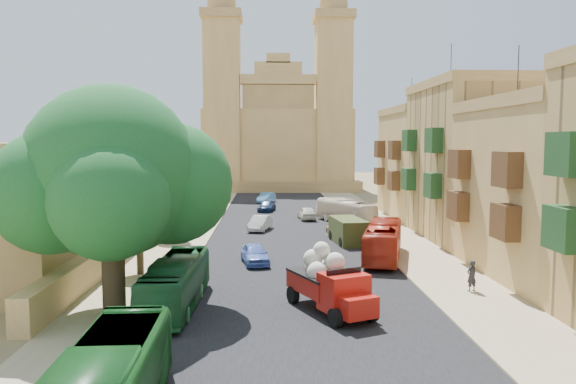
{
  "coord_description": "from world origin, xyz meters",
  "views": [
    {
      "loc": [
        -1.8,
        -23.74,
        8.48
      ],
      "look_at": [
        0.0,
        26.0,
        4.0
      ],
      "focal_mm": 35.0,
      "sensor_mm": 36.0,
      "label": 1
    }
  ],
  "objects": [
    {
      "name": "pedestrian_c",
      "position": [
        7.63,
        20.33,
        0.96
      ],
      "size": [
        0.51,
        1.14,
        1.93
      ],
      "primitive_type": "imported",
      "rotation": [
        0.0,
        0.0,
        4.75
      ],
      "color": "#303031",
      "rests_on": "ground"
    },
    {
      "name": "pedestrian_a",
      "position": [
        9.73,
        7.06,
        0.89
      ],
      "size": [
        0.77,
        0.66,
        1.79
      ],
      "primitive_type": "imported",
      "rotation": [
        0.0,
        0.0,
        3.56
      ],
      "color": "black",
      "rests_on": "ground"
    },
    {
      "name": "car_white_b",
      "position": [
        2.42,
        36.83,
        0.71
      ],
      "size": [
        2.08,
        4.3,
        1.42
      ],
      "primitive_type": "imported",
      "rotation": [
        0.0,
        0.0,
        3.24
      ],
      "color": "silver",
      "rests_on": "ground"
    },
    {
      "name": "west_building_mid",
      "position": [
        -18.0,
        44.0,
        5.0
      ],
      "size": [
        10.0,
        22.0,
        10.0
      ],
      "primitive_type": "cube",
      "color": "tan",
      "rests_on": "ground"
    },
    {
      "name": "sidewalk_east",
      "position": [
        9.5,
        30.0,
        0.01
      ],
      "size": [
        5.0,
        140.0,
        0.01
      ],
      "primitive_type": "cube",
      "color": "tan",
      "rests_on": "ground"
    },
    {
      "name": "car_cream",
      "position": [
        4.97,
        24.88,
        0.7
      ],
      "size": [
        3.39,
        5.4,
        1.39
      ],
      "primitive_type": "imported",
      "rotation": [
        0.0,
        0.0,
        3.37
      ],
      "color": "#FCDCAD",
      "rests_on": "ground"
    },
    {
      "name": "car_white_a",
      "position": [
        -2.54,
        29.42,
        0.7
      ],
      "size": [
        2.47,
        4.48,
        1.4
      ],
      "primitive_type": "imported",
      "rotation": [
        0.0,
        0.0,
        -0.25
      ],
      "color": "silver",
      "rests_on": "ground"
    },
    {
      "name": "bus_cream_east",
      "position": [
        6.26,
        33.72,
        1.27
      ],
      "size": [
        5.48,
        9.21,
        2.53
      ],
      "primitive_type": "imported",
      "rotation": [
        0.0,
        0.0,
        3.54
      ],
      "color": "beige",
      "rests_on": "ground"
    },
    {
      "name": "sidewalk_west",
      "position": [
        -9.5,
        30.0,
        0.01
      ],
      "size": [
        5.0,
        140.0,
        0.01
      ],
      "primitive_type": "cube",
      "color": "tan",
      "rests_on": "ground"
    },
    {
      "name": "car_blue_a",
      "position": [
        -2.72,
        14.7,
        0.7
      ],
      "size": [
        2.36,
        4.33,
        1.4
      ],
      "primitive_type": "imported",
      "rotation": [
        0.0,
        0.0,
        0.18
      ],
      "color": "#5576CD",
      "rests_on": "ground"
    },
    {
      "name": "bus_red_east",
      "position": [
        6.5,
        15.86,
        1.34
      ],
      "size": [
        4.65,
        9.87,
        2.68
      ],
      "primitive_type": "imported",
      "rotation": [
        0.0,
        0.0,
        2.88
      ],
      "color": "#B02917",
      "rests_on": "ground"
    },
    {
      "name": "west_building_low",
      "position": [
        -18.0,
        18.0,
        4.2
      ],
      "size": [
        10.0,
        28.0,
        8.4
      ],
      "primitive_type": "cube",
      "color": "olive",
      "rests_on": "ground"
    },
    {
      "name": "townhouse_b",
      "position": [
        15.95,
        11.0,
        5.66
      ],
      "size": [
        9.0,
        14.0,
        14.9
      ],
      "color": "#AD894E",
      "rests_on": "ground"
    },
    {
      "name": "bus_green_north",
      "position": [
        -6.5,
        4.47,
        1.29
      ],
      "size": [
        2.45,
        9.33,
        2.58
      ],
      "primitive_type": "imported",
      "rotation": [
        0.0,
        0.0,
        -0.03
      ],
      "color": "#1B572A",
      "rests_on": "ground"
    },
    {
      "name": "west_wall",
      "position": [
        -12.5,
        20.0,
        0.9
      ],
      "size": [
        1.0,
        40.0,
        1.8
      ],
      "primitive_type": "cube",
      "color": "#AD894E",
      "rests_on": "ground"
    },
    {
      "name": "car_blue_b",
      "position": [
        -2.03,
        53.72,
        0.72
      ],
      "size": [
        2.78,
        4.62,
        1.44
      ],
      "primitive_type": "imported",
      "rotation": [
        0.0,
        0.0,
        -0.31
      ],
      "color": "#5190C2",
      "rests_on": "ground"
    },
    {
      "name": "kerb_west",
      "position": [
        -7.0,
        30.0,
        0.06
      ],
      "size": [
        0.25,
        140.0,
        0.12
      ],
      "primitive_type": "cube",
      "color": "tan",
      "rests_on": "ground"
    },
    {
      "name": "townhouse_d",
      "position": [
        15.95,
        39.0,
        6.16
      ],
      "size": [
        9.0,
        14.0,
        15.9
      ],
      "color": "#AD894E",
      "rests_on": "ground"
    },
    {
      "name": "street_tree_b",
      "position": [
        -10.0,
        24.0,
        2.88
      ],
      "size": [
        2.81,
        2.81,
        4.32
      ],
      "color": "#3D2F1E",
      "rests_on": "ground"
    },
    {
      "name": "street_tree_c",
      "position": [
        -10.0,
        36.0,
        2.86
      ],
      "size": [
        2.78,
        2.78,
        4.28
      ],
      "color": "#3D2F1E",
      "rests_on": "ground"
    },
    {
      "name": "red_truck",
      "position": [
        1.29,
        3.52,
        1.5
      ],
      "size": [
        4.27,
        6.14,
        3.41
      ],
      "color": "#B2150D",
      "rests_on": "ground"
    },
    {
      "name": "ficus_tree",
      "position": [
        -9.4,
        4.01,
        6.67
      ],
      "size": [
        11.29,
        10.39,
        11.29
      ],
      "color": "#3D2F1E",
      "rests_on": "ground"
    },
    {
      "name": "ground",
      "position": [
        0.0,
        0.0,
        0.0
      ],
      "size": [
        260.0,
        260.0,
        0.0
      ],
      "primitive_type": "plane",
      "color": "olive"
    },
    {
      "name": "townhouse_c",
      "position": [
        15.95,
        25.0,
        6.91
      ],
      "size": [
        9.0,
        14.0,
        17.4
      ],
      "color": "tan",
      "rests_on": "ground"
    },
    {
      "name": "olive_pickup",
      "position": [
        4.9,
        22.49,
        1.01
      ],
      "size": [
        2.81,
        5.25,
        2.07
      ],
      "color": "#3C491B",
      "rests_on": "ground"
    },
    {
      "name": "street_tree_d",
      "position": [
        -10.0,
        48.0,
        3.31
      ],
      "size": [
        3.22,
        3.22,
        4.95
      ],
      "color": "#3D2F1E",
      "rests_on": "ground"
    },
    {
      "name": "church",
      "position": [
        -0.0,
        78.61,
        9.52
      ],
      "size": [
        28.0,
        22.5,
        36.3
      ],
      "color": "#AD894E",
      "rests_on": "ground"
    },
    {
      "name": "road_surface",
      "position": [
        0.0,
        30.0,
        0.01
      ],
      "size": [
        14.0,
        140.0,
        0.01
      ],
      "primitive_type": "cube",
      "color": "black",
      "rests_on": "ground"
    },
    {
      "name": "street_tree_a",
      "position": [
        -10.0,
        12.0,
        3.06
      ],
      "size": [
        2.98,
        2.98,
        4.58
      ],
      "color": "#3D2F1E",
      "rests_on": "ground"
    },
    {
      "name": "kerb_east",
      "position": [
        7.0,
        30.0,
        0.06
      ],
      "size": [
        0.25,
        140.0,
        0.12
      ],
      "primitive_type": "cube",
      "color": "tan",
      "rests_on": "ground"
    },
    {
      "name": "car_dkblue",
      "position": [
        -1.93,
        44.26,
        0.63
      ],
      "size": [
        2.51,
        4.56,
        1.25
      ],
      "primitive_type": "imported",
      "rotation": [
        0.0,
        0.0,
        -0.18
      ],
      "color": "#0E2145",
      "rests_on": "ground"
    }
  ]
}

